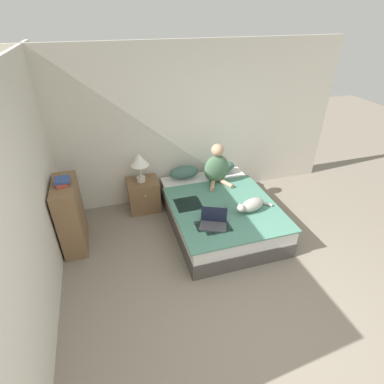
# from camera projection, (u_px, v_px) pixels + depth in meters

# --- Properties ---
(ground_plane) EXTENTS (16.00, 16.00, 0.00)m
(ground_plane) POSITION_uv_depth(u_px,v_px,m) (272.00, 341.00, 3.09)
(ground_plane) COLOR gray
(wall_back) EXTENTS (5.25, 0.05, 2.55)m
(wall_back) POSITION_uv_depth(u_px,v_px,m) (189.00, 126.00, 4.88)
(wall_back) COLOR beige
(wall_back) RESTS_ON ground_plane
(wall_side) EXTENTS (0.05, 4.01, 2.55)m
(wall_side) POSITION_uv_depth(u_px,v_px,m) (31.00, 194.00, 3.10)
(wall_side) COLOR beige
(wall_side) RESTS_ON ground_plane
(bed) EXTENTS (1.51, 1.98, 0.45)m
(bed) POSITION_uv_depth(u_px,v_px,m) (220.00, 213.00, 4.61)
(bed) COLOR #4C4742
(bed) RESTS_ON ground_plane
(pillow_near) EXTENTS (0.51, 0.26, 0.20)m
(pillow_near) POSITION_uv_depth(u_px,v_px,m) (184.00, 172.00, 5.04)
(pillow_near) COLOR #42665B
(pillow_near) RESTS_ON bed
(pillow_far) EXTENTS (0.51, 0.26, 0.20)m
(pillow_far) POSITION_uv_depth(u_px,v_px,m) (221.00, 167.00, 5.20)
(pillow_far) COLOR #42665B
(pillow_far) RESTS_ON bed
(person_sitting) EXTENTS (0.41, 0.40, 0.67)m
(person_sitting) POSITION_uv_depth(u_px,v_px,m) (217.00, 167.00, 4.82)
(person_sitting) COLOR #476B4C
(person_sitting) RESTS_ON bed
(cat_tabby) EXTENTS (0.60, 0.30, 0.19)m
(cat_tabby) POSITION_uv_depth(u_px,v_px,m) (252.00, 205.00, 4.22)
(cat_tabby) COLOR #A8A399
(cat_tabby) RESTS_ON bed
(laptop_open) EXTENTS (0.42, 0.37, 0.22)m
(laptop_open) POSITION_uv_depth(u_px,v_px,m) (213.00, 222.00, 3.97)
(laptop_open) COLOR #424247
(laptop_open) RESTS_ON bed
(nightstand) EXTENTS (0.50, 0.44, 0.54)m
(nightstand) POSITION_uv_depth(u_px,v_px,m) (144.00, 195.00, 4.97)
(nightstand) COLOR brown
(nightstand) RESTS_ON ground_plane
(table_lamp) EXTENTS (0.30, 0.30, 0.48)m
(table_lamp) POSITION_uv_depth(u_px,v_px,m) (139.00, 161.00, 4.64)
(table_lamp) COLOR beige
(table_lamp) RESTS_ON nightstand
(bookshelf) EXTENTS (0.30, 0.72, 1.00)m
(bookshelf) POSITION_uv_depth(u_px,v_px,m) (71.00, 215.00, 4.09)
(bookshelf) COLOR brown
(bookshelf) RESTS_ON ground_plane
(book_stack_top) EXTENTS (0.19, 0.25, 0.07)m
(book_stack_top) POSITION_uv_depth(u_px,v_px,m) (62.00, 181.00, 3.81)
(book_stack_top) COLOR #B24238
(book_stack_top) RESTS_ON bookshelf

